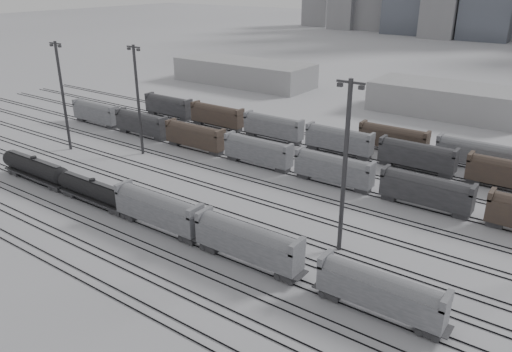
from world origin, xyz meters
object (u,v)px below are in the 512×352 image
Objects in this scene: tank_car_a at (35,168)px; light_mast_c at (345,164)px; hopper_car_b at (248,241)px; tank_car_b at (94,190)px; hopper_car_c at (380,290)px; hopper_car_a at (158,208)px; light_mast_a at (63,94)px.

light_mast_c reaches higher than tank_car_a.
light_mast_c is at bearing 51.86° from hopper_car_b.
tank_car_a is at bearing -180.00° from tank_car_b.
tank_car_a is 59.29m from light_mast_c.
light_mast_c is (-10.29, 10.52, 9.58)m from hopper_car_c.
hopper_car_b is at bearing -0.00° from hopper_car_a.
tank_car_b is at bearing 0.00° from tank_car_a.
hopper_car_b is 18.55m from hopper_car_c.
light_mast_a reaches higher than tank_car_b.
tank_car_a is at bearing -180.00° from hopper_car_a.
hopper_car_c is 17.56m from light_mast_c.
hopper_car_c is 0.61× the size of light_mast_c.
tank_car_b is 43.06m from light_mast_c.
hopper_car_a is 1.00× the size of hopper_car_b.
hopper_car_c is (67.75, 0.00, 0.54)m from tank_car_a.
tank_car_a is 20.78m from light_mast_a.
light_mast_a is at bearing 161.00° from hopper_car_a.
tank_car_b is at bearing -180.00° from hopper_car_c.
tank_car_b is 1.12× the size of hopper_car_b.
hopper_car_b is at bearing 0.00° from tank_car_b.
hopper_car_b is at bearing 0.00° from tank_car_a.
hopper_car_a is 0.65× the size of light_mast_c.
light_mast_a is (-27.80, 14.89, 9.88)m from tank_car_b.
tank_car_b is 32.22m from hopper_car_b.
hopper_car_a reaches higher than hopper_car_c.
light_mast_c reaches higher than tank_car_b.
hopper_car_a is at bearing 0.00° from tank_car_a.
hopper_car_c is at bearing 0.00° from hopper_car_a.
hopper_car_c reaches higher than tank_car_b.
hopper_car_b is 62.46m from light_mast_a.
tank_car_a is 1.29× the size of hopper_car_c.
light_mast_c is (57.46, 10.52, 10.12)m from tank_car_a.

